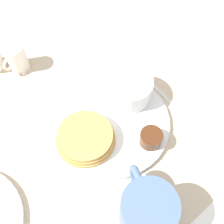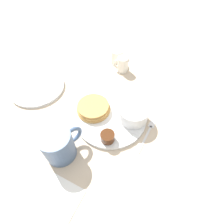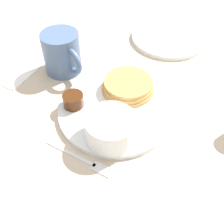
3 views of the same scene
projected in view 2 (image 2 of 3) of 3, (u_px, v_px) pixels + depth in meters
The scene contains 12 objects.
ground_plane at pixel (111, 118), 0.63m from camera, with size 4.00×4.00×0.00m, color #C6B299.
plate at pixel (111, 117), 0.62m from camera, with size 0.25×0.25×0.01m.
pancake_stack at pixel (93, 108), 0.63m from camera, with size 0.12×0.12×0.03m.
bowl at pixel (134, 113), 0.59m from camera, with size 0.10×0.10×0.05m.
syrup_cup at pixel (108, 137), 0.55m from camera, with size 0.05×0.05×0.03m.
butter_ramekin at pixel (137, 118), 0.59m from camera, with size 0.05×0.05×0.05m.
coffee_mug at pixel (59, 145), 0.51m from camera, with size 0.09×0.13×0.10m.
creamer_pitcher_near at pixel (123, 64), 0.77m from camera, with size 0.06×0.05×0.07m.
creamer_pitcher_far at pixel (117, 57), 0.81m from camera, with size 0.07×0.05×0.07m.
fork at pixel (149, 131), 0.59m from camera, with size 0.04×0.15×0.00m.
napkin at pixel (56, 196), 0.47m from camera, with size 0.15×0.12×0.00m.
far_plate at pixel (38, 87), 0.72m from camera, with size 0.22×0.22×0.01m.
Camera 2 is at (0.24, -0.28, 0.51)m, focal length 28.00 mm.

